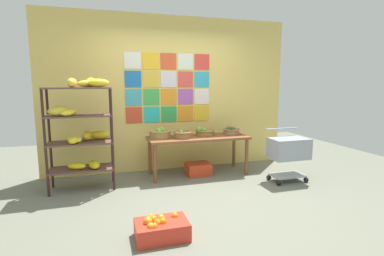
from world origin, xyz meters
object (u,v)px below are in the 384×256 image
fruit_basket_left (182,134)px  orange_crate_foreground (161,228)px  fruit_basket_right (205,132)px  fruit_basket_back_left (160,133)px  banana_shelf_unit (81,125)px  shopping_cart (288,151)px  fruit_basket_back_right (231,131)px  display_table (198,141)px  produce_crate_under_table (198,169)px

fruit_basket_left → orange_crate_foreground: fruit_basket_left is taller
fruit_basket_right → fruit_basket_back_left: 0.79m
banana_shelf_unit → orange_crate_foreground: bearing=-64.7°
banana_shelf_unit → orange_crate_foreground: 2.10m
banana_shelf_unit → orange_crate_foreground: banana_shelf_unit is taller
banana_shelf_unit → fruit_basket_right: bearing=8.7°
fruit_basket_left → shopping_cart: (1.55, -0.73, -0.22)m
fruit_basket_right → fruit_basket_back_left: bearing=178.5°
fruit_basket_left → fruit_basket_back_left: fruit_basket_back_left is taller
fruit_basket_back_right → orange_crate_foreground: fruit_basket_back_right is taller
banana_shelf_unit → orange_crate_foreground: size_ratio=3.10×
fruit_basket_back_left → shopping_cart: size_ratio=0.45×
display_table → orange_crate_foreground: bearing=-117.8°
orange_crate_foreground → banana_shelf_unit: bearing=115.3°
fruit_basket_back_right → fruit_basket_left: 0.92m
orange_crate_foreground → fruit_basket_right: bearing=60.0°
orange_crate_foreground → shopping_cart: shopping_cart is taller
banana_shelf_unit → fruit_basket_back_left: 1.28m
display_table → fruit_basket_right: size_ratio=4.99×
display_table → fruit_basket_back_right: 0.64m
banana_shelf_unit → shopping_cart: 3.19m
produce_crate_under_table → orange_crate_foreground: (-1.02, -1.90, 0.00)m
fruit_basket_right → produce_crate_under_table: fruit_basket_right is taller
display_table → fruit_basket_back_left: size_ratio=4.56×
display_table → fruit_basket_back_left: fruit_basket_back_left is taller
fruit_basket_back_right → fruit_basket_left: bearing=-174.6°
fruit_basket_back_left → orange_crate_foreground: size_ratio=0.71×
fruit_basket_left → fruit_basket_back_left: size_ratio=0.82×
produce_crate_under_table → fruit_basket_back_left: bearing=165.8°
display_table → fruit_basket_left: 0.33m
fruit_basket_back_right → fruit_basket_left: size_ratio=0.98×
fruit_basket_right → fruit_basket_back_left: (-0.79, 0.02, 0.01)m
fruit_basket_right → shopping_cart: 1.43m
display_table → fruit_basket_back_right: (0.63, 0.03, 0.14)m
fruit_basket_left → produce_crate_under_table: 0.68m
fruit_basket_back_left → shopping_cart: bearing=-25.5°
fruit_basket_back_right → fruit_basket_right: bearing=172.5°
produce_crate_under_table → orange_crate_foreground: 2.16m
display_table → shopping_cart: 1.48m
orange_crate_foreground → display_table: bearing=62.2°
fruit_basket_back_left → produce_crate_under_table: fruit_basket_back_left is taller
orange_crate_foreground → shopping_cart: 2.59m
fruit_basket_left → orange_crate_foreground: size_ratio=0.58×
produce_crate_under_table → shopping_cart: shopping_cart is taller
fruit_basket_back_right → produce_crate_under_table: size_ratio=0.74×
banana_shelf_unit → orange_crate_foreground: (0.82, -1.73, -0.86)m
banana_shelf_unit → fruit_basket_back_left: banana_shelf_unit is taller
fruit_basket_right → display_table: bearing=-148.1°
fruit_basket_left → orange_crate_foreground: 2.12m
orange_crate_foreground → shopping_cart: (2.28, 1.16, 0.40)m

